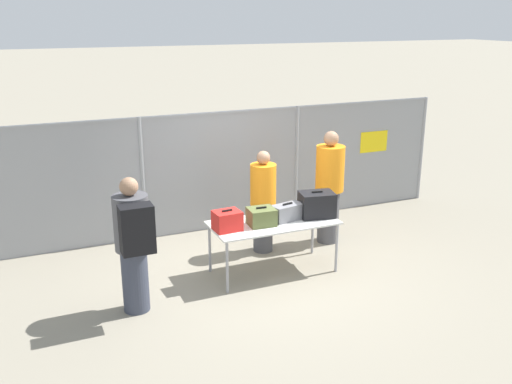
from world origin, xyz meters
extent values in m
plane|color=gray|center=(0.00, 0.00, 0.00)|extent=(120.00, 120.00, 0.00)
cylinder|color=gray|center=(-1.41, 1.93, 1.03)|extent=(0.07, 0.07, 2.06)
cylinder|color=gray|center=(1.41, 1.93, 1.03)|extent=(0.07, 0.07, 2.06)
cylinder|color=gray|center=(4.22, 1.93, 1.03)|extent=(0.07, 0.07, 2.06)
cube|color=gray|center=(0.00, 1.93, 1.03)|extent=(8.43, 0.01, 2.06)
cube|color=gray|center=(0.00, 1.93, 2.03)|extent=(8.43, 0.04, 0.04)
cube|color=yellow|center=(3.06, 1.92, 1.28)|extent=(0.60, 0.01, 0.40)
cube|color=silver|center=(0.02, -0.07, 0.76)|extent=(1.81, 0.85, 0.02)
cylinder|color=#99999E|center=(-0.83, -0.43, 0.37)|extent=(0.04, 0.04, 0.75)
cylinder|color=#99999E|center=(0.87, -0.43, 0.37)|extent=(0.04, 0.04, 0.75)
cylinder|color=#99999E|center=(-0.83, 0.29, 0.37)|extent=(0.04, 0.04, 0.75)
cylinder|color=#99999E|center=(0.87, 0.29, 0.37)|extent=(0.04, 0.04, 0.75)
cube|color=red|center=(-0.70, -0.11, 0.91)|extent=(0.38, 0.32, 0.27)
cube|color=black|center=(-0.70, -0.11, 1.06)|extent=(0.15, 0.03, 0.02)
cube|color=#566033|center=(-0.19, -0.11, 0.90)|extent=(0.39, 0.34, 0.24)
cube|color=black|center=(-0.19, -0.11, 1.03)|extent=(0.15, 0.03, 0.02)
cube|color=slate|center=(0.24, -0.08, 0.89)|extent=(0.50, 0.31, 0.23)
cube|color=black|center=(0.24, -0.08, 1.02)|extent=(0.16, 0.06, 0.02)
cube|color=black|center=(0.70, -0.10, 0.96)|extent=(0.55, 0.44, 0.36)
cube|color=black|center=(0.70, -0.10, 1.15)|extent=(0.16, 0.05, 0.02)
cylinder|color=#383D4C|center=(-2.05, -0.41, 0.42)|extent=(0.33, 0.33, 0.84)
cylinder|color=#4C4C51|center=(-2.05, -0.41, 1.18)|extent=(0.44, 0.44, 0.70)
sphere|color=#A57A5B|center=(-2.05, -0.41, 1.65)|extent=(0.23, 0.23, 0.23)
cube|color=black|center=(-2.05, -0.75, 1.22)|extent=(0.39, 0.24, 0.58)
cylinder|color=#4C4C51|center=(0.20, 0.70, 0.39)|extent=(0.31, 0.31, 0.77)
cylinder|color=orange|center=(0.20, 0.70, 1.10)|extent=(0.40, 0.40, 0.65)
sphere|color=#A57A5B|center=(0.20, 0.70, 1.52)|extent=(0.21, 0.21, 0.21)
cylinder|color=#4C4C51|center=(1.34, 0.64, 0.44)|extent=(0.35, 0.35, 0.88)
cylinder|color=orange|center=(1.34, 0.64, 1.25)|extent=(0.46, 0.46, 0.73)
sphere|color=#A57A5B|center=(1.34, 0.64, 1.74)|extent=(0.24, 0.24, 0.24)
cube|color=white|center=(2.61, 3.78, 0.45)|extent=(3.06, 1.39, 0.59)
sphere|color=black|center=(2.07, 3.03, 0.29)|extent=(0.58, 0.58, 0.58)
sphere|color=black|center=(2.07, 4.54, 0.29)|extent=(0.58, 0.58, 0.58)
cylinder|color=#59595B|center=(0.54, 3.78, 0.21)|extent=(1.07, 0.06, 0.06)
camera|label=1|loc=(-3.22, -7.00, 3.62)|focal=40.00mm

